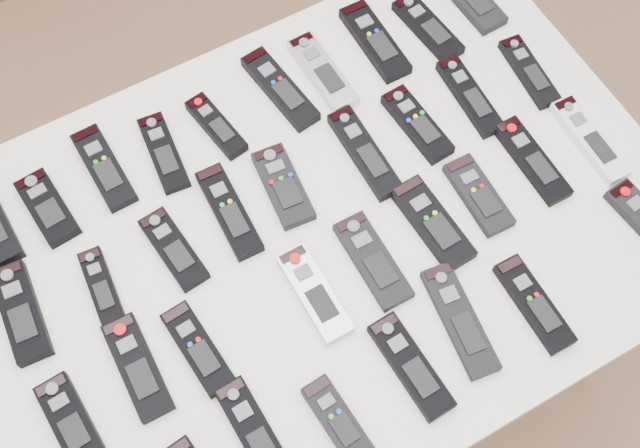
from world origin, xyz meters
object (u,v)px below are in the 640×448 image
table (320,242)px  remote_19 (71,422)px  remote_23 (373,260)px  remote_25 (478,195)px  remote_31 (337,420)px  remote_11 (102,288)px  remote_6 (323,73)px  remote_18 (529,72)px  remote_13 (229,211)px  remote_21 (198,349)px  remote_32 (411,366)px  remote_4 (216,126)px  remote_15 (364,153)px  remote_27 (590,139)px  remote_8 (428,28)px  remote_26 (532,160)px  remote_24 (433,223)px  remote_1 (48,208)px  remote_30 (256,436)px  remote_7 (375,41)px  remote_17 (470,96)px  remote_3 (164,153)px  remote_10 (21,313)px  remote_5 (280,89)px  remote_2 (104,168)px  remote_16 (417,124)px  remote_20 (138,367)px  remote_14 (283,186)px  remote_33 (460,320)px  remote_12 (174,249)px

table → remote_19: (-0.51, -0.10, 0.07)m
remote_19 → remote_23: (0.55, 0.00, -0.00)m
table → remote_25: size_ratio=8.06×
remote_31 → remote_11: bearing=117.5°
remote_6 → remote_18: size_ratio=1.12×
remote_6 → remote_13: (-0.29, -0.18, 0.00)m
remote_21 → remote_32: remote_32 is taller
remote_4 → remote_31: remote_31 is taller
remote_18 → remote_15: bearing=-174.3°
remote_27 → remote_11: bearing=170.7°
remote_25 → remote_31: bearing=-150.1°
remote_8 → remote_26: 0.35m
remote_15 → remote_24: (0.03, -0.18, -0.00)m
remote_1 → remote_23: size_ratio=0.82×
table → remote_26: size_ratio=6.86×
remote_13 → remote_30: 0.39m
remote_6 → remote_7: same height
remote_17 → remote_21: size_ratio=1.10×
remote_3 → remote_13: (0.05, -0.17, 0.00)m
remote_10 → remote_13: same height
remote_21 → remote_25: size_ratio=1.05×
remote_5 → remote_18: (0.44, -0.20, -0.00)m
remote_2 → remote_24: bearing=-41.8°
remote_4 → remote_32: bearing=-91.5°
remote_16 → remote_27: size_ratio=0.88×
remote_13 → remote_25: bearing=-23.1°
remote_20 → remote_6: bearing=34.5°
remote_2 → remote_32: size_ratio=0.97×
remote_4 → remote_7: (0.36, 0.02, 0.00)m
remote_14 → remote_7: bearing=37.9°
remote_23 → remote_31: 0.28m
remote_11 → remote_24: (0.55, -0.17, 0.00)m
remote_3 → remote_6: 0.34m
remote_1 → remote_26: size_ratio=0.79×
remote_6 → remote_27: size_ratio=0.97×
remote_4 → remote_33: (0.18, -0.54, 0.00)m
remote_19 → remote_32: (0.51, -0.19, -0.00)m
table → remote_19: 0.52m
remote_5 → remote_24: remote_5 is taller
remote_3 → table: bearing=-50.9°
remote_26 → remote_32: size_ratio=1.01×
remote_19 → remote_17: bearing=9.3°
remote_7 → remote_5: bearing=-177.3°
remote_16 → remote_18: bearing=-4.5°
remote_6 → remote_26: remote_6 is taller
remote_15 → remote_26: bearing=-31.6°
remote_16 → remote_20: remote_16 is taller
remote_4 → remote_12: 0.26m
remote_12 → remote_23: 0.34m
remote_16 → remote_20: bearing=-168.8°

